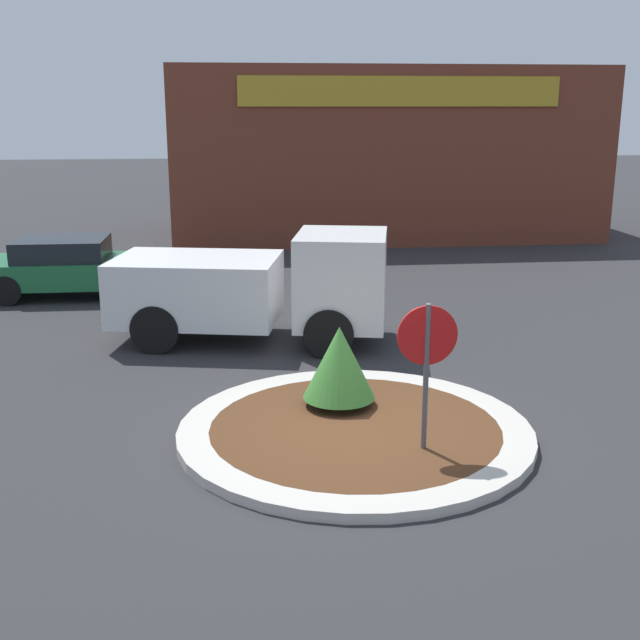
# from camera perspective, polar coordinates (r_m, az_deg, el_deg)

# --- Properties ---
(ground_plane) EXTENTS (120.00, 120.00, 0.00)m
(ground_plane) POSITION_cam_1_polar(r_m,az_deg,el_deg) (11.28, 2.49, -8.23)
(ground_plane) COLOR #2D2D30
(traffic_island) EXTENTS (4.92, 4.92, 0.14)m
(traffic_island) POSITION_cam_1_polar(r_m,az_deg,el_deg) (11.25, 2.50, -7.90)
(traffic_island) COLOR #BCB7AD
(traffic_island) RESTS_ON ground_plane
(stop_sign) EXTENTS (0.77, 0.07, 2.07)m
(stop_sign) POSITION_cam_1_polar(r_m,az_deg,el_deg) (10.19, 7.60, -2.32)
(stop_sign) COLOR #4C4C51
(stop_sign) RESTS_ON ground_plane
(island_shrub) EXTENTS (1.07, 1.07, 1.20)m
(island_shrub) POSITION_cam_1_polar(r_m,az_deg,el_deg) (11.76, 1.37, -3.03)
(island_shrub) COLOR brown
(island_shrub) RESTS_ON traffic_island
(utility_truck) EXTENTS (5.49, 3.07, 2.13)m
(utility_truck) POSITION_cam_1_polar(r_m,az_deg,el_deg) (15.42, -4.52, 2.42)
(utility_truck) COLOR silver
(utility_truck) RESTS_ON ground_plane
(storefront_building) EXTENTS (14.26, 6.07, 5.65)m
(storefront_building) POSITION_cam_1_polar(r_m,az_deg,el_deg) (28.55, 4.40, 11.78)
(storefront_building) COLOR brown
(storefront_building) RESTS_ON ground_plane
(parked_sedan_green) EXTENTS (4.36, 2.01, 1.40)m
(parked_sedan_green) POSITION_cam_1_polar(r_m,az_deg,el_deg) (20.09, -17.32, 3.66)
(parked_sedan_green) COLOR #1E6638
(parked_sedan_green) RESTS_ON ground_plane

